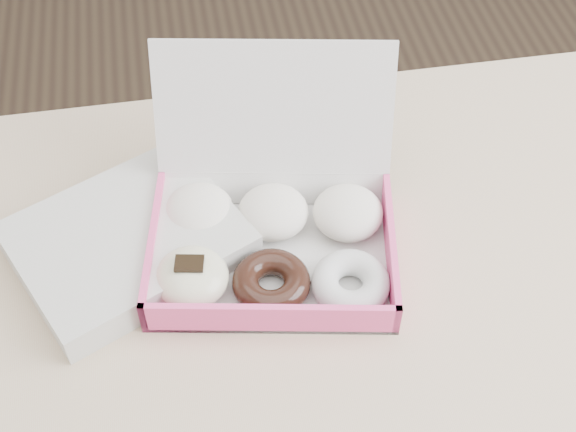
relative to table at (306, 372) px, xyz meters
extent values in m
cube|color=tan|center=(0.00, 0.00, 0.06)|extent=(1.20, 0.80, 0.04)
cylinder|color=tan|center=(0.55, 0.35, -0.32)|extent=(0.05, 0.05, 0.71)
cube|color=silver|center=(-0.02, 0.10, 0.08)|extent=(0.30, 0.24, 0.01)
cube|color=#F64C8F|center=(-0.04, 0.01, 0.10)|extent=(0.26, 0.06, 0.04)
cube|color=silver|center=(0.00, 0.20, 0.10)|extent=(0.26, 0.06, 0.04)
cube|color=#F64C8F|center=(-0.15, 0.13, 0.10)|extent=(0.04, 0.19, 0.04)
cube|color=#F64C8F|center=(0.11, 0.08, 0.10)|extent=(0.04, 0.19, 0.04)
cube|color=silver|center=(0.00, 0.22, 0.18)|extent=(0.28, 0.12, 0.19)
ellipsoid|color=white|center=(-0.10, 0.17, 0.11)|extent=(0.09, 0.09, 0.04)
ellipsoid|color=white|center=(-0.01, 0.15, 0.11)|extent=(0.09, 0.09, 0.04)
ellipsoid|color=white|center=(0.07, 0.13, 0.11)|extent=(0.09, 0.09, 0.04)
ellipsoid|color=beige|center=(-0.11, 0.07, 0.11)|extent=(0.09, 0.09, 0.04)
cube|color=black|center=(-0.11, 0.07, 0.13)|extent=(0.03, 0.03, 0.00)
torus|color=black|center=(-0.03, 0.06, 0.10)|extent=(0.10, 0.10, 0.03)
torus|color=silver|center=(0.05, 0.04, 0.10)|extent=(0.10, 0.10, 0.03)
cube|color=silver|center=(-0.18, 0.14, 0.10)|extent=(0.30, 0.27, 0.04)
camera|label=1|loc=(-0.10, -0.44, 0.79)|focal=50.00mm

